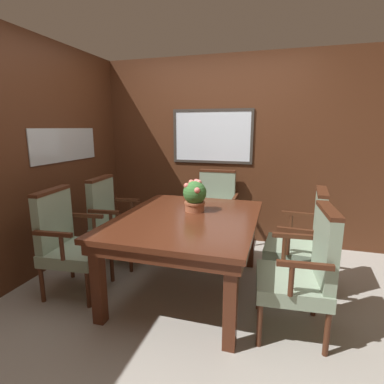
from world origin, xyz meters
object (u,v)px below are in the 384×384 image
object	(u,v)px
chair_right_near	(304,269)
chair_left_far	(113,218)
chair_head_far	(215,207)
potted_plant	(195,195)
chair_left_near	(68,240)
dining_table	(187,226)
chair_right_far	(303,238)

from	to	relation	value
chair_right_near	chair_left_far	bearing A→B (deg)	-113.95
chair_head_far	potted_plant	xyz separation A→B (m)	(0.01, -1.02, 0.38)
chair_left_far	chair_right_near	bearing A→B (deg)	-113.60
chair_left_far	chair_left_near	distance (m)	0.71
chair_left_far	chair_left_near	world-z (taller)	same
chair_head_far	potted_plant	distance (m)	1.09
dining_table	chair_head_far	size ratio (longest dim) A/B	1.59
chair_left_near	chair_right_far	world-z (taller)	same
chair_right_near	chair_head_far	bearing A→B (deg)	-151.73
chair_right_near	potted_plant	bearing A→B (deg)	-123.01
chair_right_far	potted_plant	distance (m)	1.10
chair_left_near	potted_plant	xyz separation A→B (m)	(1.07, 0.53, 0.38)
dining_table	chair_head_far	bearing A→B (deg)	89.95
chair_left_far	chair_right_far	size ratio (longest dim) A/B	1.00
chair_left_far	chair_right_near	distance (m)	2.15
chair_right_far	potted_plant	bearing A→B (deg)	-78.72
chair_right_near	potted_plant	distance (m)	1.19
chair_head_far	potted_plant	bearing A→B (deg)	-90.11
chair_left_near	potted_plant	size ratio (longest dim) A/B	3.15
chair_left_far	chair_right_far	xyz separation A→B (m)	(2.06, -0.04, 0.00)
chair_left_near	chair_head_far	xyz separation A→B (m)	(1.06, 1.55, 0.00)
chair_left_far	chair_left_near	bearing A→B (deg)	172.30
chair_head_far	chair_left_near	bearing A→B (deg)	-125.22
chair_right_near	chair_left_near	size ratio (longest dim) A/B	1.00
chair_left_far	chair_left_near	size ratio (longest dim) A/B	1.00
chair_right_far	potted_plant	world-z (taller)	potted_plant
dining_table	chair_head_far	world-z (taller)	chair_head_far
chair_left_far	chair_head_far	size ratio (longest dim) A/B	1.00
dining_table	chair_left_far	distance (m)	1.09
chair_head_far	chair_right_near	bearing A→B (deg)	-57.98
dining_table	chair_left_near	xyz separation A→B (m)	(-1.06, -0.33, -0.13)
chair_right_far	chair_left_near	bearing A→B (deg)	-68.52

